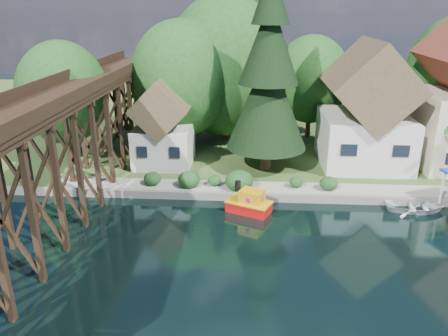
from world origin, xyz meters
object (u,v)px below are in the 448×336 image
at_px(trestle_bridge, 64,142).
at_px(shed, 163,129).
at_px(boat_white_a, 416,205).
at_px(tugboat, 250,203).
at_px(house_left, 366,113).
at_px(conifer, 268,77).

height_order(trestle_bridge, shed, trestle_bridge).
bearing_deg(boat_white_a, trestle_bridge, 96.33).
relative_size(trestle_bridge, tugboat, 12.32).
bearing_deg(boat_white_a, house_left, 14.62).
bearing_deg(shed, trestle_bridge, -118.19).
bearing_deg(shed, house_left, 4.77).
height_order(trestle_bridge, tugboat, trestle_bridge).
relative_size(conifer, boat_white_a, 4.03).
xyz_separation_m(house_left, tugboat, (-10.15, -9.97, -4.45)).
bearing_deg(conifer, trestle_bridge, -148.87).
xyz_separation_m(shed, boat_white_a, (20.00, -7.44, -3.39)).
bearing_deg(tugboat, boat_white_a, 4.83).
distance_m(shed, conifer, 10.37).
height_order(trestle_bridge, boat_white_a, trestle_bridge).
bearing_deg(trestle_bridge, house_left, 25.21).
bearing_deg(tugboat, house_left, 44.50).
distance_m(trestle_bridge, shed, 10.69).
height_order(trestle_bridge, conifer, conifer).
bearing_deg(trestle_bridge, conifer, 31.13).
xyz_separation_m(trestle_bridge, boat_white_a, (25.00, 1.88, -4.92)).
distance_m(house_left, shed, 18.11).
bearing_deg(conifer, house_left, 14.45).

